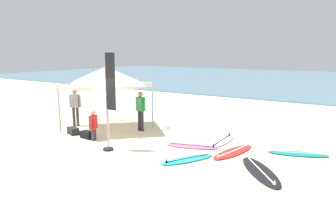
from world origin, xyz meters
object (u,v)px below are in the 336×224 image
object	(u,v)px
surfboard_black	(260,171)
surfboard_white	(222,141)
banner_flag	(109,106)
gear_bag_near_tent	(73,131)
surfboard_cyan	(187,159)
canopy_tent	(106,75)
person_green	(141,108)
surfboard_teal	(298,154)
surfboard_pink	(192,146)
person_grey	(75,105)
gear_bag_by_pole	(88,135)
person_red	(93,124)
surfboard_red	(233,152)

from	to	relation	value
surfboard_black	surfboard_white	distance (m)	3.19
banner_flag	gear_bag_near_tent	bearing A→B (deg)	164.38
surfboard_cyan	canopy_tent	bearing A→B (deg)	162.73
canopy_tent	person_green	distance (m)	2.02
surfboard_white	surfboard_teal	size ratio (longest dim) A/B	1.02
surfboard_pink	person_grey	bearing A→B (deg)	-179.19
surfboard_teal	gear_bag_by_pole	size ratio (longest dim) A/B	3.30
surfboard_black	person_green	world-z (taller)	person_green
person_red	gear_bag_by_pole	bearing A→B (deg)	171.61
surfboard_white	person_green	bearing A→B (deg)	-174.27
canopy_tent	person_red	size ratio (longest dim) A/B	2.44
surfboard_white	gear_bag_near_tent	xyz separation A→B (m)	(-5.64, -2.37, 0.10)
surfboard_white	surfboard_teal	world-z (taller)	same
surfboard_cyan	person_grey	distance (m)	6.80
canopy_tent	surfboard_pink	bearing A→B (deg)	-2.44
surfboard_white	gear_bag_by_pole	world-z (taller)	gear_bag_by_pole
person_red	surfboard_teal	bearing A→B (deg)	19.57
banner_flag	gear_bag_by_pole	bearing A→B (deg)	159.87
surfboard_pink	person_green	world-z (taller)	person_green
surfboard_red	banner_flag	bearing A→B (deg)	-149.80
banner_flag	gear_bag_by_pole	size ratio (longest dim) A/B	5.67
surfboard_black	surfboard_pink	xyz separation A→B (m)	(-2.82, 1.06, 0.00)
surfboard_pink	surfboard_white	size ratio (longest dim) A/B	0.97
surfboard_teal	person_grey	bearing A→B (deg)	-172.32
gear_bag_near_tent	person_green	bearing A→B (deg)	44.98
surfboard_black	person_grey	xyz separation A→B (m)	(-8.86, 0.98, 0.95)
surfboard_pink	banner_flag	xyz separation A→B (m)	(-2.14, -1.93, 1.54)
canopy_tent	surfboard_pink	xyz separation A→B (m)	(4.31, -0.18, -2.35)
surfboard_white	surfboard_red	bearing A→B (deg)	-50.55
surfboard_red	surfboard_cyan	bearing A→B (deg)	-121.18
surfboard_black	banner_flag	bearing A→B (deg)	-170.06
person_red	banner_flag	distance (m)	1.85
surfboard_pink	person_green	size ratio (longest dim) A/B	1.15
gear_bag_near_tent	surfboard_cyan	bearing A→B (deg)	-2.10
surfboard_pink	banner_flag	world-z (taller)	banner_flag
person_grey	gear_bag_by_pole	xyz separation A→B (m)	(2.01, -1.15, -0.85)
canopy_tent	surfboard_pink	distance (m)	4.91
person_green	person_grey	world-z (taller)	same
surfboard_red	person_green	xyz separation A→B (m)	(-4.51, 0.69, 0.95)
surfboard_black	surfboard_red	size ratio (longest dim) A/B	1.04
surfboard_white	person_green	world-z (taller)	person_green
person_grey	gear_bag_near_tent	world-z (taller)	person_grey
surfboard_white	person_grey	bearing A→B (deg)	-168.77
surfboard_white	banner_flag	size ratio (longest dim) A/B	0.59
canopy_tent	surfboard_black	xyz separation A→B (m)	(7.13, -1.25, -2.35)
person_grey	person_red	bearing A→B (deg)	-26.61
surfboard_red	surfboard_teal	bearing A→B (deg)	28.12
canopy_tent	gear_bag_near_tent	size ratio (longest dim) A/B	4.88
surfboard_teal	surfboard_red	size ratio (longest dim) A/B	0.89
surfboard_cyan	person_grey	xyz separation A→B (m)	(-6.62, 1.25, 0.95)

